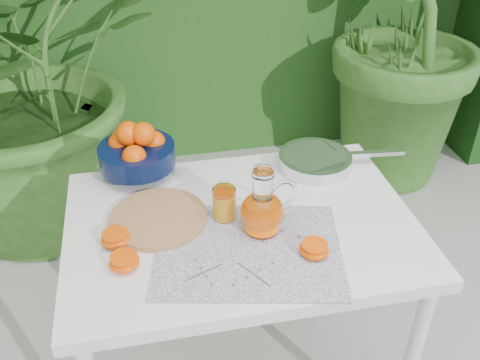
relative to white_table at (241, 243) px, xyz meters
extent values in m
imported|color=#305D1F|center=(-0.75, 1.19, 0.13)|extent=(2.25, 2.25, 1.59)
imported|color=#305D1F|center=(1.05, 1.29, 0.19)|extent=(2.40, 2.40, 1.72)
cube|color=white|center=(0.00, 0.00, 0.06)|extent=(1.00, 0.70, 0.04)
cylinder|color=white|center=(-0.45, 0.30, -0.31)|extent=(0.04, 0.04, 0.71)
cylinder|color=white|center=(0.45, 0.30, -0.31)|extent=(0.04, 0.04, 0.71)
cube|color=#0C1643|center=(-0.01, -0.13, 0.08)|extent=(0.56, 0.48, 0.00)
cylinder|color=#A06A48|center=(-0.23, 0.05, 0.09)|extent=(0.31, 0.31, 0.02)
cylinder|color=black|center=(-0.28, 0.31, 0.10)|extent=(0.10, 0.10, 0.04)
cylinder|color=black|center=(-0.28, 0.31, 0.15)|extent=(0.27, 0.27, 0.07)
sphere|color=#E45C02|center=(-0.33, 0.34, 0.18)|extent=(0.09, 0.09, 0.08)
sphere|color=#E45C02|center=(-0.22, 0.33, 0.18)|extent=(0.09, 0.09, 0.08)
sphere|color=#E45C02|center=(-0.28, 0.25, 0.18)|extent=(0.09, 0.09, 0.08)
sphere|color=#E45C02|center=(-0.27, 0.37, 0.18)|extent=(0.09, 0.09, 0.08)
sphere|color=#E45C02|center=(-0.29, 0.31, 0.23)|extent=(0.09, 0.09, 0.08)
sphere|color=#E45C02|center=(-0.25, 0.29, 0.24)|extent=(0.08, 0.08, 0.07)
cylinder|color=white|center=(0.05, -0.05, 0.09)|extent=(0.12, 0.12, 0.01)
ellipsoid|color=white|center=(0.05, -0.05, 0.15)|extent=(0.15, 0.15, 0.11)
cylinder|color=white|center=(0.05, -0.05, 0.24)|extent=(0.07, 0.07, 0.08)
cylinder|color=white|center=(0.05, -0.05, 0.28)|extent=(0.08, 0.08, 0.01)
torus|color=white|center=(0.11, -0.04, 0.18)|extent=(0.10, 0.04, 0.10)
cylinder|color=#F96005|center=(0.05, -0.05, 0.14)|extent=(0.12, 0.12, 0.09)
cylinder|color=white|center=(-0.05, 0.02, 0.13)|extent=(0.08, 0.08, 0.10)
cylinder|color=gold|center=(-0.05, 0.02, 0.13)|extent=(0.07, 0.07, 0.08)
cylinder|color=#F44507|center=(-0.05, 0.02, 0.17)|extent=(0.07, 0.07, 0.00)
cylinder|color=silver|center=(0.30, 0.24, 0.10)|extent=(0.26, 0.26, 0.04)
cylinder|color=silver|center=(0.30, 0.24, 0.12)|extent=(0.23, 0.23, 0.01)
cube|color=silver|center=(0.51, 0.22, 0.12)|extent=(0.18, 0.04, 0.01)
ellipsoid|color=#E45C02|center=(-0.33, -0.13, 0.10)|extent=(0.08, 0.08, 0.04)
cylinder|color=#F44507|center=(-0.33, -0.13, 0.12)|extent=(0.07, 0.07, 0.00)
ellipsoid|color=#E45C02|center=(-0.35, -0.03, 0.10)|extent=(0.08, 0.08, 0.04)
cylinder|color=#F44507|center=(-0.35, -0.03, 0.12)|extent=(0.07, 0.07, 0.00)
ellipsoid|color=#E45C02|center=(0.16, -0.18, 0.10)|extent=(0.08, 0.08, 0.04)
cylinder|color=#F44507|center=(0.16, -0.18, 0.12)|extent=(0.07, 0.07, 0.00)
cylinder|color=brown|center=(-0.01, -0.22, 0.09)|extent=(0.07, 0.10, 0.00)
sphere|color=#536B38|center=(-0.07, -0.25, 0.09)|extent=(0.01, 0.01, 0.01)
sphere|color=#536B38|center=(-0.03, -0.23, 0.09)|extent=(0.01, 0.01, 0.01)
sphere|color=#536B38|center=(0.00, -0.21, 0.09)|extent=(0.01, 0.01, 0.01)
sphere|color=#536B38|center=(0.04, -0.20, 0.09)|extent=(0.01, 0.01, 0.01)
cylinder|color=brown|center=(0.08, -0.06, 0.09)|extent=(0.10, 0.10, 0.00)
sphere|color=#536B38|center=(0.02, -0.01, 0.09)|extent=(0.01, 0.01, 0.01)
sphere|color=#536B38|center=(0.06, -0.04, 0.09)|extent=(0.01, 0.01, 0.01)
sphere|color=#536B38|center=(0.10, -0.07, 0.09)|extent=(0.01, 0.01, 0.01)
sphere|color=#536B38|center=(0.14, -0.11, 0.09)|extent=(0.01, 0.01, 0.01)
cylinder|color=brown|center=(-0.14, -0.19, 0.09)|extent=(0.10, 0.04, 0.00)
sphere|color=#536B38|center=(-0.12, -0.24, 0.09)|extent=(0.01, 0.01, 0.01)
sphere|color=#536B38|center=(-0.13, -0.21, 0.09)|extent=(0.01, 0.01, 0.01)
sphere|color=#536B38|center=(-0.14, -0.18, 0.09)|extent=(0.01, 0.01, 0.01)
sphere|color=#536B38|center=(-0.15, -0.15, 0.09)|extent=(0.01, 0.01, 0.01)
camera|label=1|loc=(-0.25, -1.18, 1.04)|focal=40.00mm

